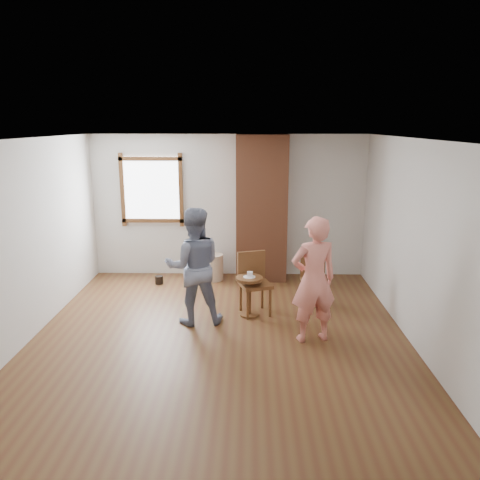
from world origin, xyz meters
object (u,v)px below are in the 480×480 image
(stoneware_crock, at_px, (213,267))
(dining_chair_left, at_px, (254,279))
(side_table, at_px, (249,290))
(dining_chair_right, at_px, (313,277))
(man, at_px, (194,266))
(person_pink, at_px, (314,280))

(stoneware_crock, xyz_separation_m, dining_chair_left, (0.73, -1.49, 0.28))
(side_table, bearing_deg, stoneware_crock, 112.07)
(dining_chair_right, xyz_separation_m, man, (-1.78, -0.69, 0.37))
(dining_chair_left, height_order, person_pink, person_pink)
(dining_chair_right, height_order, man, man)
(side_table, distance_m, man, 0.92)
(stoneware_crock, distance_m, dining_chair_left, 1.68)
(person_pink, bearing_deg, man, -33.13)
(man, bearing_deg, stoneware_crock, -103.37)
(stoneware_crock, distance_m, man, 1.97)
(dining_chair_right, distance_m, man, 1.94)
(stoneware_crock, xyz_separation_m, dining_chair_right, (1.66, -1.19, 0.23))
(dining_chair_left, distance_m, person_pink, 1.24)
(dining_chair_left, xyz_separation_m, person_pink, (0.76, -0.93, 0.32))
(man, distance_m, person_pink, 1.69)
(stoneware_crock, height_order, dining_chair_left, dining_chair_left)
(dining_chair_left, bearing_deg, man, -173.05)
(dining_chair_left, bearing_deg, side_table, -132.58)
(dining_chair_left, distance_m, side_table, 0.20)
(stoneware_crock, relative_size, person_pink, 0.29)
(stoneware_crock, distance_m, person_pink, 2.90)
(stoneware_crock, bearing_deg, side_table, -67.93)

